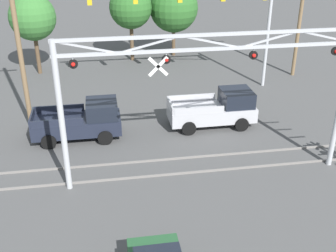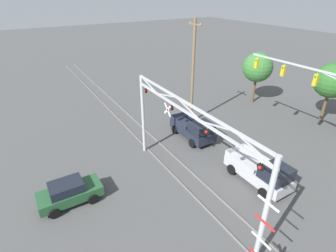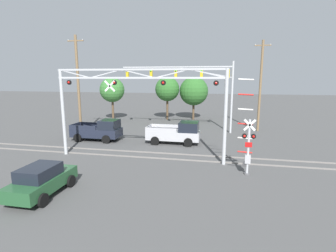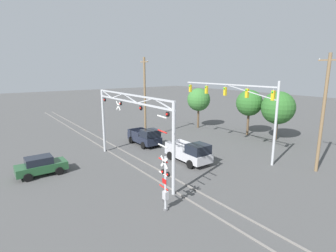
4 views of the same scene
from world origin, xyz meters
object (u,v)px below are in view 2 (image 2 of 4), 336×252
object	(u,v)px
sedan_waiting	(69,192)
background_tree_beyond_span	(332,81)
crossing_gantry	(187,135)
background_tree_far_right_verge	(258,67)
utility_pole_left	(193,73)
pickup_truck_lead	(261,172)
pickup_truck_following	(194,129)

from	to	relation	value
sedan_waiting	background_tree_beyond_span	distance (m)	26.95
crossing_gantry	background_tree_beyond_span	size ratio (longest dim) A/B	2.07
background_tree_beyond_span	background_tree_far_right_verge	size ratio (longest dim) A/B	1.01
sedan_waiting	background_tree_beyond_span	bearing A→B (deg)	86.91
utility_pole_left	pickup_truck_lead	bearing A→B (deg)	-7.73
utility_pole_left	background_tree_beyond_span	bearing A→B (deg)	60.17
utility_pole_left	background_tree_far_right_verge	bearing A→B (deg)	93.15
utility_pole_left	sedan_waiting	bearing A→B (deg)	-67.91
pickup_truck_following	background_tree_beyond_span	size ratio (longest dim) A/B	0.77
pickup_truck_following	sedan_waiting	size ratio (longest dim) A/B	1.18
background_tree_beyond_span	background_tree_far_right_verge	world-z (taller)	background_tree_beyond_span
pickup_truck_following	background_tree_far_right_verge	world-z (taller)	background_tree_far_right_verge
pickup_truck_following	background_tree_beyond_span	distance (m)	15.36
crossing_gantry	background_tree_beyond_span	xyz separation A→B (m)	(-1.82, 19.43, -0.19)
sedan_waiting	background_tree_beyond_span	world-z (taller)	background_tree_beyond_span
utility_pole_left	pickup_truck_following	bearing A→B (deg)	-30.94
pickup_truck_lead	background_tree_beyond_span	xyz separation A→B (m)	(-3.85, 14.01, 3.53)
utility_pole_left	background_tree_far_right_verge	size ratio (longest dim) A/B	1.70
crossing_gantry	pickup_truck_lead	size ratio (longest dim) A/B	2.59
pickup_truck_lead	background_tree_far_right_verge	bearing A→B (deg)	134.88
crossing_gantry	pickup_truck_following	world-z (taller)	crossing_gantry
pickup_truck_following	background_tree_far_right_verge	distance (m)	13.02
pickup_truck_lead	background_tree_far_right_verge	world-z (taller)	background_tree_far_right_verge
crossing_gantry	pickup_truck_following	bearing A→B (deg)	139.35
background_tree_beyond_span	background_tree_far_right_verge	distance (m)	8.09
utility_pole_left	background_tree_far_right_verge	xyz separation A→B (m)	(-0.56, 10.13, -1.00)
background_tree_beyond_span	pickup_truck_following	bearing A→B (deg)	-105.74
pickup_truck_lead	utility_pole_left	world-z (taller)	utility_pole_left
pickup_truck_lead	pickup_truck_following	distance (m)	7.91
pickup_truck_following	background_tree_far_right_verge	xyz separation A→B (m)	(-3.68, 12.01, 3.46)
utility_pole_left	background_tree_beyond_span	size ratio (longest dim) A/B	1.67
sedan_waiting	background_tree_far_right_verge	world-z (taller)	background_tree_far_right_verge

